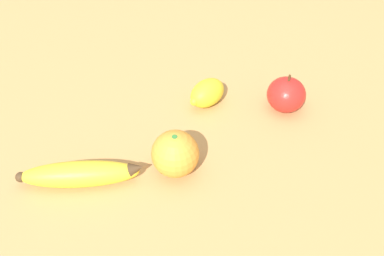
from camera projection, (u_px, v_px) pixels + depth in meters
ground_plane at (148, 108)px, 0.87m from camera, size 3.00×3.00×0.00m
banana at (81, 174)px, 0.73m from camera, size 0.13×0.20×0.04m
orange at (175, 154)px, 0.73m from camera, size 0.08×0.08×0.08m
apple at (286, 95)px, 0.85m from camera, size 0.07×0.07×0.08m
lemon at (207, 93)px, 0.87m from camera, size 0.07×0.09×0.05m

